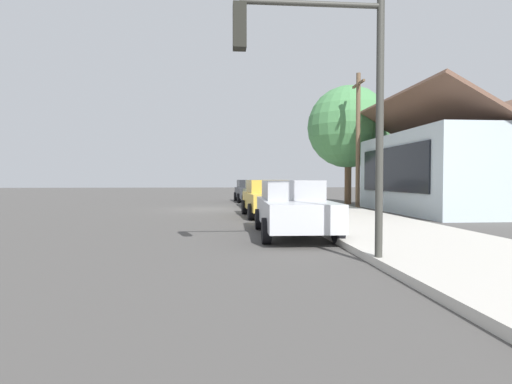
% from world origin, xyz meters
% --- Properties ---
extents(ground_plane, '(120.00, 120.00, 0.00)m').
position_xyz_m(ground_plane, '(0.00, 0.00, 0.00)').
color(ground_plane, '#4C4947').
extents(sidewalk_curb, '(60.00, 4.20, 0.16)m').
position_xyz_m(sidewalk_curb, '(0.00, 5.60, 0.08)').
color(sidewalk_curb, beige).
rests_on(sidewalk_curb, ground).
extents(car_charcoal, '(4.74, 2.15, 1.59)m').
position_xyz_m(car_charcoal, '(-7.29, 2.62, 0.82)').
color(car_charcoal, '#2D3035').
rests_on(car_charcoal, ground).
extents(car_olive, '(4.40, 1.99, 1.59)m').
position_xyz_m(car_olive, '(-1.53, 2.87, 0.81)').
color(car_olive, olive).
rests_on(car_olive, ground).
extents(car_mustard, '(4.51, 2.19, 1.59)m').
position_xyz_m(car_mustard, '(4.53, 2.67, 0.81)').
color(car_mustard, gold).
rests_on(car_mustard, ground).
extents(car_silver, '(4.88, 2.13, 1.59)m').
position_xyz_m(car_silver, '(10.45, 2.73, 0.82)').
color(car_silver, silver).
rests_on(car_silver, ground).
extents(storefront_building, '(9.66, 6.57, 5.63)m').
position_xyz_m(storefront_building, '(3.13, 11.98, 2.06)').
color(storefront_building, '#ADBCC6').
rests_on(storefront_building, ground).
extents(shade_tree, '(5.29, 5.29, 7.67)m').
position_xyz_m(shade_tree, '(-3.71, 8.84, 5.01)').
color(shade_tree, brown).
rests_on(shade_tree, ground).
extents(traffic_light_main, '(0.37, 2.79, 5.20)m').
position_xyz_m(traffic_light_main, '(14.73, 2.54, 3.49)').
color(traffic_light_main, '#383833').
rests_on(traffic_light_main, ground).
extents(utility_pole_wooden, '(1.80, 0.24, 7.50)m').
position_xyz_m(utility_pole_wooden, '(0.07, 8.20, 3.93)').
color(utility_pole_wooden, brown).
rests_on(utility_pole_wooden, ground).
extents(fire_hydrant_red, '(0.22, 0.22, 0.71)m').
position_xyz_m(fire_hydrant_red, '(-5.30, 4.20, 0.50)').
color(fire_hydrant_red, red).
rests_on(fire_hydrant_red, sidewalk_curb).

